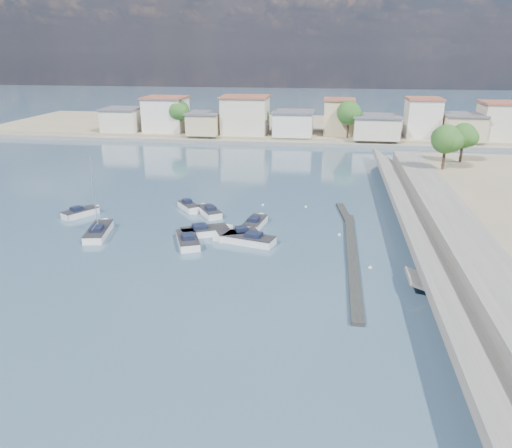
{
  "coord_description": "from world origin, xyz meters",
  "views": [
    {
      "loc": [
        4.24,
        -36.29,
        19.53
      ],
      "look_at": [
        -3.34,
        14.88,
        1.4
      ],
      "focal_mm": 35.0,
      "sensor_mm": 36.0,
      "label": 1
    }
  ],
  "objects": [
    {
      "name": "ground",
      "position": [
        0.0,
        40.0,
        0.0
      ],
      "size": [
        400.0,
        400.0,
        0.0
      ],
      "primitive_type": "plane",
      "color": "#314C62",
      "rests_on": "ground"
    },
    {
      "name": "seawall_walkway",
      "position": [
        18.5,
        13.0,
        0.9
      ],
      "size": [
        5.0,
        90.0,
        1.8
      ],
      "primitive_type": "cube",
      "color": "slate",
      "rests_on": "ground"
    },
    {
      "name": "breakwater",
      "position": [
        6.9,
        12.69,
        0.17
      ],
      "size": [
        2.0,
        31.02,
        0.35
      ],
      "color": "black",
      "rests_on": "ground"
    },
    {
      "name": "far_shore_land",
      "position": [
        0.0,
        92.0,
        0.7
      ],
      "size": [
        160.0,
        40.0,
        1.4
      ],
      "primitive_type": "cube",
      "color": "gray",
      "rests_on": "ground"
    },
    {
      "name": "far_shore_quay",
      "position": [
        0.0,
        71.0,
        0.4
      ],
      "size": [
        160.0,
        2.5,
        0.8
      ],
      "primitive_type": "cube",
      "color": "slate",
      "rests_on": "ground"
    },
    {
      "name": "far_town",
      "position": [
        10.71,
        76.92,
        4.93
      ],
      "size": [
        113.01,
        12.8,
        8.35
      ],
      "color": "beige",
      "rests_on": "far_shore_land"
    },
    {
      "name": "shore_trees",
      "position": [
        8.34,
        68.11,
        6.22
      ],
      "size": [
        74.56,
        38.32,
        7.92
      ],
      "color": "#38281E",
      "rests_on": "ground"
    },
    {
      "name": "motorboat_a",
      "position": [
        -10.26,
        11.68,
        0.38
      ],
      "size": [
        3.82,
        5.72,
        1.48
      ],
      "color": "white",
      "rests_on": "ground"
    },
    {
      "name": "motorboat_b",
      "position": [
        -3.87,
        18.21,
        0.38
      ],
      "size": [
        2.53,
        5.2,
        1.48
      ],
      "color": "white",
      "rests_on": "ground"
    },
    {
      "name": "motorboat_c",
      "position": [
        -4.02,
        12.67,
        0.38
      ],
      "size": [
        6.19,
        3.47,
        1.48
      ],
      "color": "white",
      "rests_on": "ground"
    },
    {
      "name": "motorboat_d",
      "position": [
        -5.45,
        13.73,
        0.38
      ],
      "size": [
        4.92,
        3.53,
        1.48
      ],
      "color": "white",
      "rests_on": "ground"
    },
    {
      "name": "motorboat_e",
      "position": [
        -25.81,
        18.84,
        0.38
      ],
      "size": [
        3.79,
        4.61,
        1.48
      ],
      "color": "white",
      "rests_on": "ground"
    },
    {
      "name": "motorboat_f",
      "position": [
        -10.31,
        21.56,
        0.38
      ],
      "size": [
        3.91,
        4.69,
        1.48
      ],
      "color": "white",
      "rests_on": "ground"
    },
    {
      "name": "motorboat_g",
      "position": [
        -13.22,
        22.96,
        0.38
      ],
      "size": [
        3.66,
        4.05,
        1.48
      ],
      "color": "white",
      "rests_on": "ground"
    },
    {
      "name": "motorboat_h",
      "position": [
        -8.8,
        14.53,
        0.38
      ],
      "size": [
        5.7,
        4.22,
        1.48
      ],
      "color": "white",
      "rests_on": "ground"
    },
    {
      "name": "sailboat",
      "position": [
        -20.75,
        12.83,
        0.41
      ],
      "size": [
        3.23,
        6.78,
        9.0
      ],
      "color": "white",
      "rests_on": "ground"
    },
    {
      "name": "mooring_buoys",
      "position": [
        5.27,
        13.84,
        0.05
      ],
      "size": [
        17.3,
        27.26,
        0.35
      ],
      "color": "white",
      "rests_on": "ground"
    }
  ]
}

